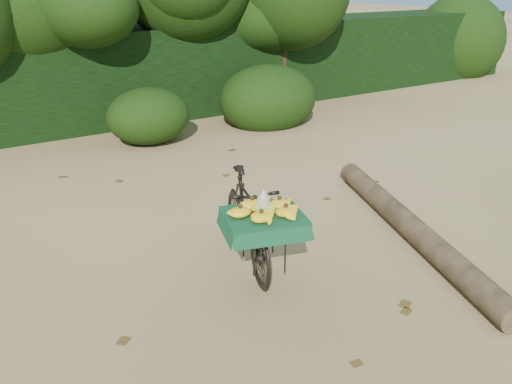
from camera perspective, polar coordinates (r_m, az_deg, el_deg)
ground at (r=5.54m, az=-8.05°, el=-8.28°), size 80.00×80.00×0.00m
vendor_bicycle at (r=5.39m, az=-0.93°, el=-3.00°), size 1.05×1.78×0.97m
fallen_log at (r=6.35m, az=15.90°, el=-3.46°), size 1.57×3.55×0.27m
hedge_backdrop at (r=11.02m, az=-22.86°, el=10.48°), size 26.00×1.80×1.80m
bush_clumps at (r=9.32m, az=-16.95°, el=6.56°), size 8.80×1.70×0.90m
leaf_litter at (r=6.06m, az=-10.72°, el=-5.59°), size 7.00×7.30×0.01m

